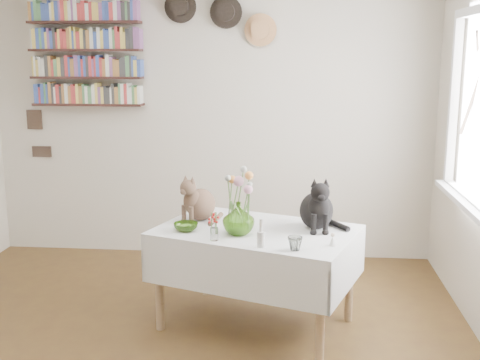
# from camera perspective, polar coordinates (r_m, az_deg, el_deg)

# --- Properties ---
(room) EXTENTS (4.08, 4.58, 2.58)m
(room) POSITION_cam_1_polar(r_m,az_deg,el_deg) (3.29, -8.36, 1.27)
(room) COLOR brown
(room) RESTS_ON ground
(dining_table) EXTENTS (1.50, 1.21, 0.69)m
(dining_table) POSITION_cam_1_polar(r_m,az_deg,el_deg) (4.11, 1.53, -6.97)
(dining_table) COLOR white
(dining_table) RESTS_ON room
(tabby_cat) EXTENTS (0.35, 0.37, 0.34)m
(tabby_cat) POSITION_cam_1_polar(r_m,az_deg,el_deg) (4.26, -3.75, -1.53)
(tabby_cat) COLOR brown
(tabby_cat) RESTS_ON dining_table
(black_cat) EXTENTS (0.29, 0.35, 0.37)m
(black_cat) POSITION_cam_1_polar(r_m,az_deg,el_deg) (4.07, 7.28, -1.98)
(black_cat) COLOR black
(black_cat) RESTS_ON dining_table
(flower_vase) EXTENTS (0.27, 0.27, 0.22)m
(flower_vase) POSITION_cam_1_polar(r_m,az_deg,el_deg) (3.92, -0.14, -3.65)
(flower_vase) COLOR #78B13A
(flower_vase) RESTS_ON dining_table
(green_bowl) EXTENTS (0.23, 0.23, 0.05)m
(green_bowl) POSITION_cam_1_polar(r_m,az_deg,el_deg) (4.04, -5.16, -4.44)
(green_bowl) COLOR #78B13A
(green_bowl) RESTS_ON dining_table
(drinking_glass) EXTENTS (0.11, 0.11, 0.08)m
(drinking_glass) POSITION_cam_1_polar(r_m,az_deg,el_deg) (3.64, 5.23, -6.01)
(drinking_glass) COLOR white
(drinking_glass) RESTS_ON dining_table
(candlestick) EXTENTS (0.05, 0.05, 0.18)m
(candlestick) POSITION_cam_1_polar(r_m,az_deg,el_deg) (3.68, 1.99, -5.48)
(candlestick) COLOR white
(candlestick) RESTS_ON dining_table
(berry_jar) EXTENTS (0.05, 0.05, 0.20)m
(berry_jar) POSITION_cam_1_polar(r_m,az_deg,el_deg) (3.80, -2.46, -4.42)
(berry_jar) COLOR white
(berry_jar) RESTS_ON dining_table
(porcelain_figurine) EXTENTS (0.04, 0.04, 0.08)m
(porcelain_figurine) POSITION_cam_1_polar(r_m,az_deg,el_deg) (3.75, 8.77, -5.66)
(porcelain_figurine) COLOR white
(porcelain_figurine) RESTS_ON dining_table
(flower_bouquet) EXTENTS (0.17, 0.13, 0.39)m
(flower_bouquet) POSITION_cam_1_polar(r_m,az_deg,el_deg) (3.87, -0.12, -0.31)
(flower_bouquet) COLOR #4C7233
(flower_bouquet) RESTS_ON flower_vase
(bookshelf_unit) EXTENTS (1.00, 0.16, 0.91)m
(bookshelf_unit) POSITION_cam_1_polar(r_m,az_deg,el_deg) (5.62, -14.40, 11.46)
(bookshelf_unit) COLOR #321A15
(bookshelf_unit) RESTS_ON room
(wall_hats) EXTENTS (0.98, 0.09, 0.48)m
(wall_hats) POSITION_cam_1_polar(r_m,az_deg,el_deg) (5.38, -1.73, 15.27)
(wall_hats) COLOR black
(wall_hats) RESTS_ON room
(wall_art_plaques) EXTENTS (0.21, 0.02, 0.44)m
(wall_art_plaques) POSITION_cam_1_polar(r_m,az_deg,el_deg) (5.93, -18.65, 4.25)
(wall_art_plaques) COLOR #38281E
(wall_art_plaques) RESTS_ON room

